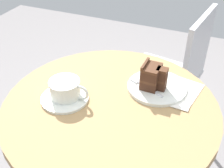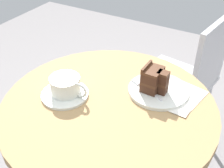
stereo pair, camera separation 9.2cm
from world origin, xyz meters
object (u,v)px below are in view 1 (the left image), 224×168
coffee_cup (66,88)px  teaspoon (71,88)px  fork (142,85)px  cake_slice (152,77)px  napkin (172,90)px  cake_plate (157,87)px  saucer (65,98)px  cafe_chair (176,71)px

coffee_cup → teaspoon: size_ratio=1.53×
coffee_cup → fork: 0.26m
cake_slice → fork: 0.05m
cake_slice → fork: (-0.03, -0.00, -0.04)m
teaspoon → napkin: teaspoon is taller
teaspoon → cake_slice: cake_slice is taller
coffee_cup → fork: size_ratio=0.98×
napkin → teaspoon: bearing=-158.1°
cake_plate → napkin: 0.05m
saucer → napkin: saucer is taller
fork → cafe_chair: size_ratio=0.17×
fork → napkin: bearing=-140.9°
teaspoon → cake_plate: size_ratio=0.43×
saucer → fork: fork is taller
fork → cafe_chair: 0.60m
coffee_cup → teaspoon: 0.05m
coffee_cup → cake_plate: size_ratio=0.66×
cake_slice → cake_plate: bearing=37.5°
teaspoon → napkin: size_ratio=0.44×
napkin → cafe_chair: (-0.06, 0.51, -0.25)m
fork → napkin: fork is taller
cake_slice → teaspoon: bearing=-156.5°
saucer → teaspoon: 0.05m
cake_slice → napkin: cake_slice is taller
cafe_chair → fork: bearing=5.4°
coffee_cup → cake_plate: coffee_cup is taller
fork → cafe_chair: cafe_chair is taller
coffee_cup → cake_slice: bearing=31.9°
coffee_cup → cake_slice: cake_slice is taller
cake_plate → fork: (-0.05, -0.02, 0.01)m
teaspoon → cake_plate: bearing=-3.7°
saucer → cafe_chair: 0.78m
cake_plate → cafe_chair: (-0.01, 0.52, -0.25)m
cake_slice → cafe_chair: 0.61m
coffee_cup → napkin: coffee_cup is taller
cake_plate → fork: size_ratio=1.49×
cake_slice → napkin: bearing=15.6°
teaspoon → cafe_chair: size_ratio=0.11×
cafe_chair → napkin: bearing=16.4°
coffee_cup → napkin: 0.36m
cafe_chair → cake_plate: bearing=10.5°
saucer → cake_slice: 0.30m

